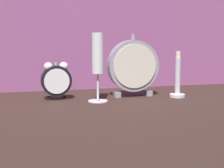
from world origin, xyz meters
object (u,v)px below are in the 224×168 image
brass_candlestick (178,82)px  champagne_flute (98,60)px  alarm_clock_twin_bell (56,79)px  mantel_clock_silver (133,66)px

brass_candlestick → champagne_flute: bearing=-177.9°
champagne_flute → brass_candlestick: (0.27, 0.01, -0.08)m
alarm_clock_twin_bell → champagne_flute: (0.12, -0.07, 0.06)m
mantel_clock_silver → champagne_flute: bearing=-155.7°
champagne_flute → brass_candlestick: champagne_flute is taller
mantel_clock_silver → brass_candlestick: mantel_clock_silver is taller
mantel_clock_silver → brass_candlestick: (0.14, -0.05, -0.05)m
alarm_clock_twin_bell → mantel_clock_silver: size_ratio=0.58×
mantel_clock_silver → brass_candlestick: size_ratio=1.37×
mantel_clock_silver → alarm_clock_twin_bell: bearing=178.0°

